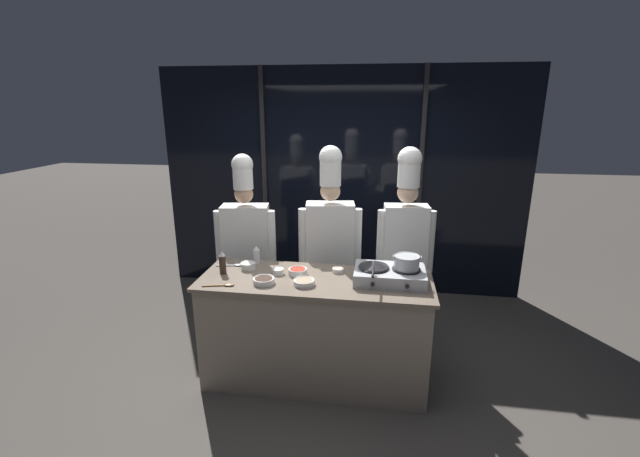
{
  "coord_description": "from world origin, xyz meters",
  "views": [
    {
      "loc": [
        0.51,
        -3.15,
        2.29
      ],
      "look_at": [
        0.0,
        0.25,
        1.27
      ],
      "focal_mm": 24.0,
      "sensor_mm": 36.0,
      "label": 1
    }
  ],
  "objects_px": {
    "frying_pan": "(374,264)",
    "prep_bowl_shrimp": "(338,270)",
    "serving_spoon_solid": "(234,265)",
    "squeeze_bottle_clear": "(256,255)",
    "prep_bowl_rice": "(248,265)",
    "prep_bowl_bean_sprouts": "(278,271)",
    "portable_stove": "(390,275)",
    "prep_bowl_chili_flakes": "(298,271)",
    "serving_spoon_slotted": "(225,285)",
    "chef_line": "(405,235)",
    "stock_pot": "(407,262)",
    "prep_bowl_soy_glaze": "(264,280)",
    "chef_head": "(246,237)",
    "prep_bowl_mushrooms": "(304,282)",
    "squeeze_bottle_soy": "(223,263)",
    "chef_sous": "(330,235)"
  },
  "relations": [
    {
      "from": "squeeze_bottle_soy",
      "to": "chef_head",
      "type": "height_order",
      "value": "chef_head"
    },
    {
      "from": "frying_pan",
      "to": "squeeze_bottle_clear",
      "type": "relative_size",
      "value": 2.67
    },
    {
      "from": "chef_head",
      "to": "prep_bowl_soy_glaze",
      "type": "bearing_deg",
      "value": 107.97
    },
    {
      "from": "prep_bowl_soy_glaze",
      "to": "serving_spoon_slotted",
      "type": "bearing_deg",
      "value": -162.63
    },
    {
      "from": "prep_bowl_bean_sprouts",
      "to": "squeeze_bottle_clear",
      "type": "bearing_deg",
      "value": 138.72
    },
    {
      "from": "portable_stove",
      "to": "serving_spoon_solid",
      "type": "relative_size",
      "value": 2.43
    },
    {
      "from": "frying_pan",
      "to": "portable_stove",
      "type": "bearing_deg",
      "value": 1.74
    },
    {
      "from": "frying_pan",
      "to": "prep_bowl_shrimp",
      "type": "height_order",
      "value": "frying_pan"
    },
    {
      "from": "prep_bowl_bean_sprouts",
      "to": "serving_spoon_slotted",
      "type": "relative_size",
      "value": 0.4
    },
    {
      "from": "prep_bowl_mushrooms",
      "to": "prep_bowl_shrimp",
      "type": "relative_size",
      "value": 1.68
    },
    {
      "from": "frying_pan",
      "to": "chef_head",
      "type": "xyz_separation_m",
      "value": [
        -1.25,
        0.62,
        -0.03
      ]
    },
    {
      "from": "portable_stove",
      "to": "prep_bowl_chili_flakes",
      "type": "relative_size",
      "value": 3.53
    },
    {
      "from": "prep_bowl_chili_flakes",
      "to": "chef_sous",
      "type": "bearing_deg",
      "value": 72.05
    },
    {
      "from": "portable_stove",
      "to": "chef_sous",
      "type": "xyz_separation_m",
      "value": [
        -0.56,
        0.62,
        0.11
      ]
    },
    {
      "from": "squeeze_bottle_clear",
      "to": "squeeze_bottle_soy",
      "type": "bearing_deg",
      "value": -127.6
    },
    {
      "from": "squeeze_bottle_clear",
      "to": "chef_head",
      "type": "xyz_separation_m",
      "value": [
        -0.22,
        0.38,
        0.04
      ]
    },
    {
      "from": "prep_bowl_shrimp",
      "to": "prep_bowl_bean_sprouts",
      "type": "height_order",
      "value": "prep_bowl_bean_sprouts"
    },
    {
      "from": "squeeze_bottle_clear",
      "to": "prep_bowl_shrimp",
      "type": "distance_m",
      "value": 0.75
    },
    {
      "from": "prep_bowl_mushrooms",
      "to": "serving_spoon_slotted",
      "type": "distance_m",
      "value": 0.62
    },
    {
      "from": "prep_bowl_rice",
      "to": "prep_bowl_chili_flakes",
      "type": "height_order",
      "value": "prep_bowl_rice"
    },
    {
      "from": "prep_bowl_bean_sprouts",
      "to": "chef_sous",
      "type": "distance_m",
      "value": 0.71
    },
    {
      "from": "prep_bowl_shrimp",
      "to": "prep_bowl_chili_flakes",
      "type": "xyz_separation_m",
      "value": [
        -0.32,
        -0.1,
        0.01
      ]
    },
    {
      "from": "prep_bowl_rice",
      "to": "chef_line",
      "type": "relative_size",
      "value": 0.07
    },
    {
      "from": "portable_stove",
      "to": "squeeze_bottle_clear",
      "type": "relative_size",
      "value": 3.49
    },
    {
      "from": "prep_bowl_bean_sprouts",
      "to": "chef_head",
      "type": "height_order",
      "value": "chef_head"
    },
    {
      "from": "serving_spoon_solid",
      "to": "chef_line",
      "type": "bearing_deg",
      "value": 17.11
    },
    {
      "from": "stock_pot",
      "to": "chef_sous",
      "type": "distance_m",
      "value": 0.92
    },
    {
      "from": "serving_spoon_solid",
      "to": "squeeze_bottle_clear",
      "type": "bearing_deg",
      "value": 30.33
    },
    {
      "from": "frying_pan",
      "to": "squeeze_bottle_clear",
      "type": "xyz_separation_m",
      "value": [
        -1.03,
        0.24,
        -0.07
      ]
    },
    {
      "from": "prep_bowl_chili_flakes",
      "to": "prep_bowl_bean_sprouts",
      "type": "height_order",
      "value": "prep_bowl_chili_flakes"
    },
    {
      "from": "prep_bowl_rice",
      "to": "prep_bowl_bean_sprouts",
      "type": "height_order",
      "value": "prep_bowl_rice"
    },
    {
      "from": "prep_bowl_bean_sprouts",
      "to": "chef_sous",
      "type": "height_order",
      "value": "chef_sous"
    },
    {
      "from": "stock_pot",
      "to": "prep_bowl_soy_glaze",
      "type": "relative_size",
      "value": 1.31
    },
    {
      "from": "serving_spoon_solid",
      "to": "chef_line",
      "type": "height_order",
      "value": "chef_line"
    },
    {
      "from": "prep_bowl_bean_sprouts",
      "to": "prep_bowl_shrimp",
      "type": "bearing_deg",
      "value": 12.9
    },
    {
      "from": "prep_bowl_soy_glaze",
      "to": "stock_pot",
      "type": "bearing_deg",
      "value": 9.7
    },
    {
      "from": "prep_bowl_chili_flakes",
      "to": "serving_spoon_solid",
      "type": "relative_size",
      "value": 0.69
    },
    {
      "from": "prep_bowl_rice",
      "to": "prep_bowl_soy_glaze",
      "type": "distance_m",
      "value": 0.35
    },
    {
      "from": "frying_pan",
      "to": "chef_line",
      "type": "height_order",
      "value": "chef_line"
    },
    {
      "from": "prep_bowl_bean_sprouts",
      "to": "serving_spoon_slotted",
      "type": "xyz_separation_m",
      "value": [
        -0.35,
        -0.3,
        -0.02
      ]
    },
    {
      "from": "prep_bowl_mushrooms",
      "to": "prep_bowl_rice",
      "type": "relative_size",
      "value": 1.29
    },
    {
      "from": "chef_head",
      "to": "serving_spoon_solid",
      "type": "bearing_deg",
      "value": 86.93
    },
    {
      "from": "serving_spoon_slotted",
      "to": "prep_bowl_bean_sprouts",
      "type": "bearing_deg",
      "value": 40.22
    },
    {
      "from": "squeeze_bottle_clear",
      "to": "prep_bowl_mushrooms",
      "type": "xyz_separation_m",
      "value": [
        0.5,
        -0.4,
        -0.05
      ]
    },
    {
      "from": "squeeze_bottle_soy",
      "to": "prep_bowl_soy_glaze",
      "type": "height_order",
      "value": "squeeze_bottle_soy"
    },
    {
      "from": "chef_line",
      "to": "chef_head",
      "type": "bearing_deg",
      "value": -6.15
    },
    {
      "from": "squeeze_bottle_soy",
      "to": "prep_bowl_bean_sprouts",
      "type": "height_order",
      "value": "squeeze_bottle_soy"
    },
    {
      "from": "prep_bowl_rice",
      "to": "prep_bowl_shrimp",
      "type": "height_order",
      "value": "prep_bowl_rice"
    },
    {
      "from": "chef_line",
      "to": "prep_bowl_mushrooms",
      "type": "bearing_deg",
      "value": 38.46
    },
    {
      "from": "squeeze_bottle_clear",
      "to": "serving_spoon_slotted",
      "type": "distance_m",
      "value": 0.53
    }
  ]
}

